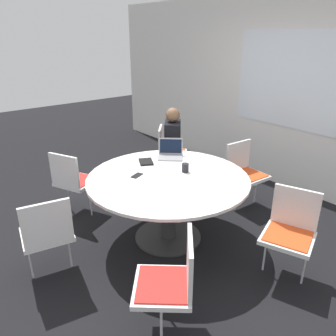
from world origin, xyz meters
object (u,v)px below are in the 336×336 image
(cell_phone, at_px, (137,175))
(chair_3, at_px, (172,279))
(chair_0, at_px, (169,150))
(person_0, at_px, (174,142))
(spiral_notebook, at_px, (146,162))
(chair_5, at_px, (244,169))
(coffee_cup, at_px, (185,168))
(laptop, at_px, (170,153))
(chair_2, at_px, (47,231))
(chair_4, at_px, (290,228))
(chair_1, at_px, (73,178))

(cell_phone, bearing_deg, chair_3, -24.26)
(chair_0, relative_size, chair_3, 1.00)
(person_0, relative_size, spiral_notebook, 4.70)
(chair_5, relative_size, cell_phone, 5.47)
(coffee_cup, relative_size, cell_phone, 0.62)
(laptop, xyz_separation_m, spiral_notebook, (-0.03, -0.35, -0.04))
(chair_3, relative_size, chair_5, 1.00)
(spiral_notebook, bearing_deg, chair_0, 127.22)
(laptop, bearing_deg, chair_2, -128.82)
(chair_0, relative_size, laptop, 2.20)
(chair_3, xyz_separation_m, person_0, (-1.96, 1.70, 0.20))
(chair_4, height_order, coffee_cup, chair_4)
(chair_0, xyz_separation_m, spiral_notebook, (0.72, -0.95, 0.26))
(chair_4, bearing_deg, chair_2, 32.51)
(chair_0, bearing_deg, chair_3, 3.18)
(chair_3, distance_m, coffee_cup, 1.44)
(chair_1, height_order, chair_3, same)
(chair_3, xyz_separation_m, laptop, (-1.44, 1.20, 0.30))
(chair_0, relative_size, spiral_notebook, 3.33)
(chair_4, relative_size, cell_phone, 5.47)
(chair_0, distance_m, spiral_notebook, 1.22)
(laptop, xyz_separation_m, coffee_cup, (0.46, -0.18, -0.00))
(chair_3, bearing_deg, chair_0, 2.18)
(chair_0, bearing_deg, person_0, 18.99)
(chair_2, distance_m, chair_3, 1.28)
(chair_4, height_order, person_0, person_0)
(chair_4, distance_m, chair_5, 1.39)
(chair_1, bearing_deg, chair_5, 33.89)
(coffee_cup, bearing_deg, chair_0, 147.31)
(chair_0, distance_m, chair_4, 2.43)
(chair_2, bearing_deg, chair_1, 65.91)
(chair_4, relative_size, chair_5, 1.00)
(chair_2, bearing_deg, laptop, 20.49)
(chair_0, height_order, coffee_cup, chair_0)
(chair_2, distance_m, spiral_notebook, 1.37)
(cell_phone, bearing_deg, chair_2, -87.99)
(person_0, xyz_separation_m, cell_phone, (0.74, -1.15, 0.05))
(chair_5, height_order, cell_phone, chair_5)
(chair_3, xyz_separation_m, chair_4, (0.18, 1.27, 0.00))
(chair_1, relative_size, chair_3, 1.00)
(chair_4, bearing_deg, person_0, -30.51)
(chair_3, bearing_deg, chair_2, 62.90)
(chair_1, bearing_deg, chair_3, -29.64)
(chair_1, relative_size, chair_4, 1.00)
(chair_3, distance_m, cell_phone, 1.37)
(chair_4, height_order, spiral_notebook, chair_4)
(chair_1, bearing_deg, chair_0, 68.64)
(laptop, bearing_deg, chair_5, 13.41)
(chair_4, relative_size, person_0, 0.71)
(chair_3, height_order, spiral_notebook, chair_3)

